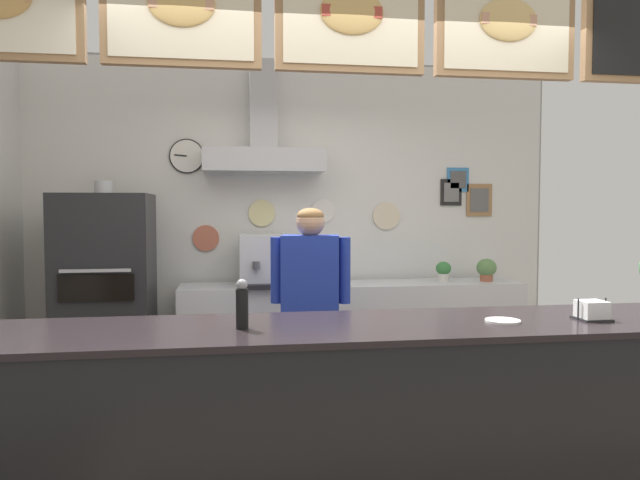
{
  "coord_description": "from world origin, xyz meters",
  "views": [
    {
      "loc": [
        -0.6,
        -3.24,
        1.56
      ],
      "look_at": [
        -0.01,
        0.62,
        1.35
      ],
      "focal_mm": 33.38,
      "sensor_mm": 36.0,
      "label": 1
    }
  ],
  "objects_px": {
    "potted_basil": "(443,270)",
    "condiment_plate": "(503,321)",
    "espresso_machine": "(265,260)",
    "napkin_holder": "(592,311)",
    "potted_rosemary": "(487,269)",
    "shop_worker": "(310,311)",
    "pizza_oven": "(106,299)",
    "pepper_grinder": "(242,304)"
  },
  "relations": [
    {
      "from": "condiment_plate",
      "to": "pepper_grinder",
      "type": "xyz_separation_m",
      "value": [
        -1.25,
        0.03,
        0.11
      ]
    },
    {
      "from": "espresso_machine",
      "to": "potted_basil",
      "type": "distance_m",
      "value": 1.61
    },
    {
      "from": "pizza_oven",
      "to": "condiment_plate",
      "type": "height_order",
      "value": "pizza_oven"
    },
    {
      "from": "pizza_oven",
      "to": "condiment_plate",
      "type": "distance_m",
      "value": 3.19
    },
    {
      "from": "potted_rosemary",
      "to": "condiment_plate",
      "type": "bearing_deg",
      "value": -112.63
    },
    {
      "from": "potted_basil",
      "to": "pizza_oven",
      "type": "bearing_deg",
      "value": -176.21
    },
    {
      "from": "shop_worker",
      "to": "napkin_holder",
      "type": "xyz_separation_m",
      "value": [
        1.22,
        -1.39,
        0.21
      ]
    },
    {
      "from": "pepper_grinder",
      "to": "shop_worker",
      "type": "bearing_deg",
      "value": 69.73
    },
    {
      "from": "potted_basil",
      "to": "napkin_holder",
      "type": "bearing_deg",
      "value": -93.05
    },
    {
      "from": "espresso_machine",
      "to": "shop_worker",
      "type": "bearing_deg",
      "value": -75.78
    },
    {
      "from": "shop_worker",
      "to": "pepper_grinder",
      "type": "bearing_deg",
      "value": 80.11
    },
    {
      "from": "shop_worker",
      "to": "napkin_holder",
      "type": "distance_m",
      "value": 1.86
    },
    {
      "from": "shop_worker",
      "to": "napkin_holder",
      "type": "height_order",
      "value": "shop_worker"
    },
    {
      "from": "shop_worker",
      "to": "potted_basil",
      "type": "bearing_deg",
      "value": -132.38
    },
    {
      "from": "pepper_grinder",
      "to": "pizza_oven",
      "type": "bearing_deg",
      "value": 115.34
    },
    {
      "from": "napkin_holder",
      "to": "potted_rosemary",
      "type": "bearing_deg",
      "value": 77.58
    },
    {
      "from": "pizza_oven",
      "to": "potted_rosemary",
      "type": "bearing_deg",
      "value": 2.8
    },
    {
      "from": "potted_rosemary",
      "to": "napkin_holder",
      "type": "height_order",
      "value": "napkin_holder"
    },
    {
      "from": "potted_basil",
      "to": "pepper_grinder",
      "type": "distance_m",
      "value": 3.02
    },
    {
      "from": "potted_basil",
      "to": "napkin_holder",
      "type": "xyz_separation_m",
      "value": [
        -0.13,
        -2.41,
        0.05
      ]
    },
    {
      "from": "potted_rosemary",
      "to": "napkin_holder",
      "type": "xyz_separation_m",
      "value": [
        -0.52,
        -2.38,
        0.04
      ]
    },
    {
      "from": "shop_worker",
      "to": "condiment_plate",
      "type": "relative_size",
      "value": 9.27
    },
    {
      "from": "napkin_holder",
      "to": "shop_worker",
      "type": "bearing_deg",
      "value": 131.33
    },
    {
      "from": "espresso_machine",
      "to": "pepper_grinder",
      "type": "xyz_separation_m",
      "value": [
        -0.25,
        -2.36,
        0.01
      ]
    },
    {
      "from": "potted_rosemary",
      "to": "condiment_plate",
      "type": "height_order",
      "value": "potted_rosemary"
    },
    {
      "from": "potted_basil",
      "to": "condiment_plate",
      "type": "bearing_deg",
      "value": -103.88
    },
    {
      "from": "potted_rosemary",
      "to": "pizza_oven",
      "type": "bearing_deg",
      "value": -177.2
    },
    {
      "from": "espresso_machine",
      "to": "potted_basil",
      "type": "bearing_deg",
      "value": 0.84
    },
    {
      "from": "pizza_oven",
      "to": "napkin_holder",
      "type": "relative_size",
      "value": 11.47
    },
    {
      "from": "espresso_machine",
      "to": "potted_rosemary",
      "type": "xyz_separation_m",
      "value": [
        2.0,
        -0.01,
        -0.1
      ]
    },
    {
      "from": "potted_basil",
      "to": "condiment_plate",
      "type": "relative_size",
      "value": 1.07
    },
    {
      "from": "pizza_oven",
      "to": "napkin_holder",
      "type": "distance_m",
      "value": 3.55
    },
    {
      "from": "espresso_machine",
      "to": "condiment_plate",
      "type": "relative_size",
      "value": 2.97
    },
    {
      "from": "potted_rosemary",
      "to": "potted_basil",
      "type": "xyz_separation_m",
      "value": [
        -0.4,
        0.03,
        -0.01
      ]
    },
    {
      "from": "potted_basil",
      "to": "pepper_grinder",
      "type": "xyz_separation_m",
      "value": [
        -1.85,
        -2.38,
        0.12
      ]
    },
    {
      "from": "shop_worker",
      "to": "pepper_grinder",
      "type": "xyz_separation_m",
      "value": [
        -0.5,
        -1.35,
        0.28
      ]
    },
    {
      "from": "espresso_machine",
      "to": "potted_rosemary",
      "type": "relative_size",
      "value": 2.45
    },
    {
      "from": "potted_basil",
      "to": "pepper_grinder",
      "type": "relative_size",
      "value": 0.79
    },
    {
      "from": "pizza_oven",
      "to": "potted_basil",
      "type": "distance_m",
      "value": 2.9
    },
    {
      "from": "pizza_oven",
      "to": "potted_rosemary",
      "type": "relative_size",
      "value": 8.7
    },
    {
      "from": "pepper_grinder",
      "to": "napkin_holder",
      "type": "xyz_separation_m",
      "value": [
        1.72,
        -0.03,
        -0.07
      ]
    },
    {
      "from": "potted_basil",
      "to": "condiment_plate",
      "type": "distance_m",
      "value": 2.48
    }
  ]
}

